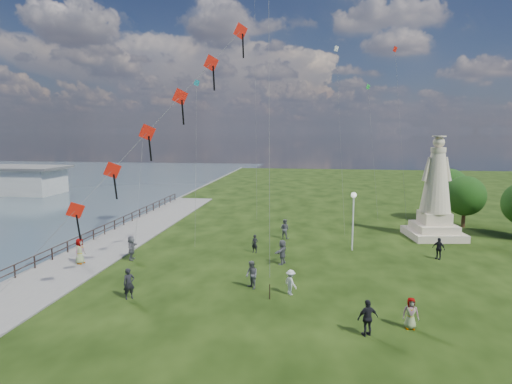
# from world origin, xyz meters

# --- Properties ---
(waterfront) EXTENTS (200.00, 200.00, 1.51)m
(waterfront) POSITION_xyz_m (-15.24, 8.99, -0.06)
(waterfront) COLOR #384B54
(waterfront) RESTS_ON ground
(statue) EXTENTS (5.13, 5.13, 9.18)m
(statue) POSITION_xyz_m (13.68, 19.47, 3.47)
(statue) COLOR #C6B695
(statue) RESTS_ON ground
(lamppost) EXTENTS (0.44, 0.44, 4.75)m
(lamppost) POSITION_xyz_m (6.01, 14.12, 3.42)
(lamppost) COLOR silver
(lamppost) RESTS_ON ground
(tree_row) EXTENTS (8.69, 11.19, 5.68)m
(tree_row) POSITION_xyz_m (18.54, 24.14, 3.32)
(tree_row) COLOR #382314
(tree_row) RESTS_ON ground
(person_0) EXTENTS (0.78, 0.75, 1.79)m
(person_0) POSITION_xyz_m (-7.53, 1.97, 0.90)
(person_0) COLOR black
(person_0) RESTS_ON ground
(person_1) EXTENTS (0.93, 0.98, 1.73)m
(person_1) POSITION_xyz_m (-0.78, 4.54, 0.86)
(person_1) COLOR #595960
(person_1) RESTS_ON ground
(person_2) EXTENTS (1.01, 1.06, 1.50)m
(person_2) POSITION_xyz_m (1.65, 3.91, 0.75)
(person_2) COLOR silver
(person_2) RESTS_ON ground
(person_3) EXTENTS (1.16, 0.89, 1.77)m
(person_3) POSITION_xyz_m (5.54, -0.74, 0.89)
(person_3) COLOR black
(person_3) RESTS_ON ground
(person_4) EXTENTS (0.77, 0.48, 1.57)m
(person_4) POSITION_xyz_m (7.70, 0.31, 0.79)
(person_4) COLOR #595960
(person_4) RESTS_ON ground
(person_5) EXTENTS (1.05, 1.80, 1.82)m
(person_5) POSITION_xyz_m (-10.62, 9.21, 0.91)
(person_5) COLOR #595960
(person_5) RESTS_ON ground
(person_6) EXTENTS (0.60, 0.48, 1.45)m
(person_6) POSITION_xyz_m (-1.71, 12.31, 0.73)
(person_6) COLOR black
(person_6) RESTS_ON ground
(person_7) EXTENTS (1.00, 0.83, 1.78)m
(person_7) POSITION_xyz_m (0.30, 17.18, 0.89)
(person_7) COLOR #595960
(person_7) RESTS_ON ground
(person_9) EXTENTS (1.05, 1.01, 1.65)m
(person_9) POSITION_xyz_m (12.26, 12.56, 0.82)
(person_9) COLOR black
(person_9) RESTS_ON ground
(person_10) EXTENTS (0.67, 0.98, 1.86)m
(person_10) POSITION_xyz_m (-13.73, 7.43, 0.93)
(person_10) COLOR #595960
(person_10) RESTS_ON ground
(person_11) EXTENTS (1.23, 1.81, 1.80)m
(person_11) POSITION_xyz_m (0.69, 9.70, 0.90)
(person_11) COLOR #595960
(person_11) RESTS_ON ground
(red_kite_train) EXTENTS (11.95, 9.35, 16.49)m
(red_kite_train) POSITION_xyz_m (-6.30, 4.61, 10.22)
(red_kite_train) COLOR black
(red_kite_train) RESTS_ON ground
(small_kites) EXTENTS (23.99, 20.58, 28.35)m
(small_kites) POSITION_xyz_m (0.32, 23.50, 13.82)
(small_kites) COLOR #17768D
(small_kites) RESTS_ON ground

